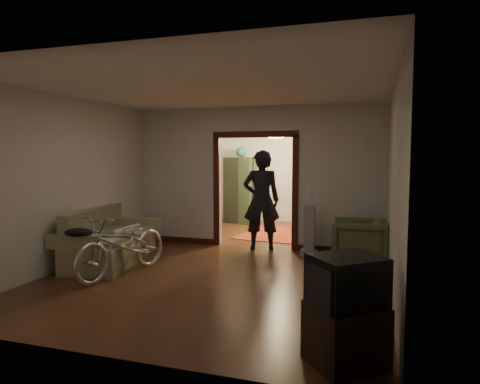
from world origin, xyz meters
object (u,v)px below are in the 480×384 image
at_px(desk, 331,212).
at_px(sofa, 111,236).
at_px(armchair, 359,243).
at_px(bicycle, 123,244).
at_px(locker, 241,190).
at_px(person, 261,200).

bearing_deg(desk, sofa, -108.84).
bearing_deg(sofa, armchair, 3.06).
distance_m(bicycle, armchair, 3.80).
height_order(sofa, desk, sofa).
bearing_deg(armchair, desk, -169.59).
height_order(sofa, locker, locker).
xyz_separation_m(locker, desk, (2.43, 0.03, -0.51)).
bearing_deg(desk, person, -93.39).
relative_size(bicycle, armchair, 2.11).
xyz_separation_m(armchair, person, (-1.87, 0.78, 0.58)).
relative_size(person, locker, 1.08).
distance_m(person, desk, 3.42).
bearing_deg(sofa, person, 28.02).
relative_size(bicycle, locker, 1.02).
bearing_deg(person, sofa, 20.97).
height_order(bicycle, person, person).
distance_m(person, locker, 3.47).
bearing_deg(locker, bicycle, -72.01).
bearing_deg(bicycle, sofa, 146.21).
relative_size(armchair, desk, 0.82).
relative_size(sofa, bicycle, 1.09).
bearing_deg(desk, armchair, -63.64).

